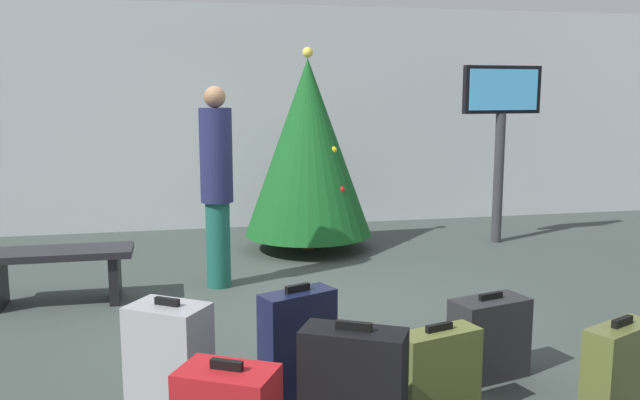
{
  "coord_description": "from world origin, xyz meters",
  "views": [
    {
      "loc": [
        -1.06,
        -5.46,
        1.82
      ],
      "look_at": [
        0.14,
        0.09,
        0.9
      ],
      "focal_mm": 37.99,
      "sensor_mm": 36.0,
      "label": 1
    }
  ],
  "objects_px": {
    "suitcase_0": "(489,338)",
    "suitcase_1": "(298,356)",
    "suitcase_5": "(617,393)",
    "traveller_0": "(217,181)",
    "flight_info_kiosk": "(501,118)",
    "suitcase_7": "(170,365)",
    "suitcase_8": "(438,376)",
    "waiting_bench": "(57,265)",
    "holiday_tree": "(308,148)"
  },
  "relations": [
    {
      "from": "flight_info_kiosk",
      "to": "waiting_bench",
      "type": "distance_m",
      "value": 5.16
    },
    {
      "from": "holiday_tree",
      "to": "flight_info_kiosk",
      "type": "bearing_deg",
      "value": -2.28
    },
    {
      "from": "suitcase_7",
      "to": "suitcase_8",
      "type": "distance_m",
      "value": 1.47
    },
    {
      "from": "suitcase_8",
      "to": "holiday_tree",
      "type": "bearing_deg",
      "value": 88.69
    },
    {
      "from": "waiting_bench",
      "to": "suitcase_5",
      "type": "relative_size",
      "value": 1.72
    },
    {
      "from": "waiting_bench",
      "to": "suitcase_1",
      "type": "xyz_separation_m",
      "value": [
        1.65,
        -2.47,
        0.02
      ]
    },
    {
      "from": "suitcase_0",
      "to": "suitcase_5",
      "type": "bearing_deg",
      "value": -80.91
    },
    {
      "from": "flight_info_kiosk",
      "to": "suitcase_8",
      "type": "height_order",
      "value": "flight_info_kiosk"
    },
    {
      "from": "suitcase_7",
      "to": "suitcase_8",
      "type": "bearing_deg",
      "value": -10.38
    },
    {
      "from": "holiday_tree",
      "to": "flight_info_kiosk",
      "type": "distance_m",
      "value": 2.34
    },
    {
      "from": "suitcase_1",
      "to": "suitcase_8",
      "type": "xyz_separation_m",
      "value": [
        0.75,
        -0.18,
        -0.11
      ]
    },
    {
      "from": "traveller_0",
      "to": "suitcase_5",
      "type": "relative_size",
      "value": 2.54
    },
    {
      "from": "suitcase_7",
      "to": "suitcase_8",
      "type": "relative_size",
      "value": 1.28
    },
    {
      "from": "holiday_tree",
      "to": "suitcase_5",
      "type": "xyz_separation_m",
      "value": [
        0.61,
        -4.76,
        -0.83
      ]
    },
    {
      "from": "flight_info_kiosk",
      "to": "traveller_0",
      "type": "bearing_deg",
      "value": -160.6
    },
    {
      "from": "suitcase_7",
      "to": "suitcase_8",
      "type": "height_order",
      "value": "suitcase_7"
    },
    {
      "from": "flight_info_kiosk",
      "to": "waiting_bench",
      "type": "bearing_deg",
      "value": -163.14
    },
    {
      "from": "traveller_0",
      "to": "suitcase_1",
      "type": "height_order",
      "value": "traveller_0"
    },
    {
      "from": "traveller_0",
      "to": "suitcase_7",
      "type": "xyz_separation_m",
      "value": [
        -0.43,
        -2.63,
        -0.66
      ]
    },
    {
      "from": "suitcase_1",
      "to": "suitcase_8",
      "type": "relative_size",
      "value": 1.38
    },
    {
      "from": "traveller_0",
      "to": "suitcase_0",
      "type": "bearing_deg",
      "value": -57.19
    },
    {
      "from": "suitcase_0",
      "to": "suitcase_5",
      "type": "relative_size",
      "value": 0.76
    },
    {
      "from": "traveller_0",
      "to": "suitcase_0",
      "type": "height_order",
      "value": "traveller_0"
    },
    {
      "from": "suitcase_0",
      "to": "suitcase_1",
      "type": "xyz_separation_m",
      "value": [
        -1.3,
        -0.31,
        0.11
      ]
    },
    {
      "from": "waiting_bench",
      "to": "suitcase_5",
      "type": "height_order",
      "value": "suitcase_5"
    },
    {
      "from": "suitcase_5",
      "to": "suitcase_1",
      "type": "bearing_deg",
      "value": 153.15
    },
    {
      "from": "traveller_0",
      "to": "suitcase_1",
      "type": "distance_m",
      "value": 2.8
    },
    {
      "from": "suitcase_5",
      "to": "suitcase_7",
      "type": "height_order",
      "value": "suitcase_5"
    },
    {
      "from": "holiday_tree",
      "to": "suitcase_0",
      "type": "xyz_separation_m",
      "value": [
        0.45,
        -3.71,
        -0.92
      ]
    },
    {
      "from": "suitcase_1",
      "to": "suitcase_5",
      "type": "height_order",
      "value": "suitcase_1"
    },
    {
      "from": "suitcase_1",
      "to": "suitcase_5",
      "type": "distance_m",
      "value": 1.64
    },
    {
      "from": "suitcase_1",
      "to": "traveller_0",
      "type": "bearing_deg",
      "value": 95.49
    },
    {
      "from": "suitcase_5",
      "to": "suitcase_7",
      "type": "xyz_separation_m",
      "value": [
        -2.16,
        0.83,
        -0.01
      ]
    },
    {
      "from": "suitcase_0",
      "to": "suitcase_7",
      "type": "height_order",
      "value": "suitcase_7"
    },
    {
      "from": "suitcase_0",
      "to": "suitcase_8",
      "type": "relative_size",
      "value": 0.99
    },
    {
      "from": "suitcase_7",
      "to": "holiday_tree",
      "type": "bearing_deg",
      "value": 68.57
    },
    {
      "from": "holiday_tree",
      "to": "flight_info_kiosk",
      "type": "relative_size",
      "value": 1.09
    },
    {
      "from": "traveller_0",
      "to": "suitcase_8",
      "type": "xyz_separation_m",
      "value": [
        1.01,
        -2.9,
        -0.74
      ]
    },
    {
      "from": "traveller_0",
      "to": "suitcase_0",
      "type": "relative_size",
      "value": 3.35
    },
    {
      "from": "suitcase_5",
      "to": "suitcase_0",
      "type": "bearing_deg",
      "value": 99.09
    },
    {
      "from": "suitcase_0",
      "to": "suitcase_1",
      "type": "height_order",
      "value": "suitcase_1"
    },
    {
      "from": "suitcase_8",
      "to": "suitcase_7",
      "type": "bearing_deg",
      "value": 169.62
    },
    {
      "from": "traveller_0",
      "to": "suitcase_8",
      "type": "bearing_deg",
      "value": -70.71
    },
    {
      "from": "holiday_tree",
      "to": "suitcase_5",
      "type": "height_order",
      "value": "holiday_tree"
    },
    {
      "from": "traveller_0",
      "to": "suitcase_1",
      "type": "xyz_separation_m",
      "value": [
        0.26,
        -2.72,
        -0.63
      ]
    },
    {
      "from": "waiting_bench",
      "to": "suitcase_5",
      "type": "bearing_deg",
      "value": -45.89
    },
    {
      "from": "traveller_0",
      "to": "suitcase_7",
      "type": "relative_size",
      "value": 2.58
    },
    {
      "from": "suitcase_0",
      "to": "suitcase_7",
      "type": "distance_m",
      "value": 2.0
    },
    {
      "from": "waiting_bench",
      "to": "suitcase_0",
      "type": "xyz_separation_m",
      "value": [
        2.94,
        -2.16,
        -0.09
      ]
    },
    {
      "from": "holiday_tree",
      "to": "suitcase_0",
      "type": "relative_size",
      "value": 4.14
    }
  ]
}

